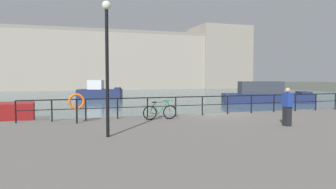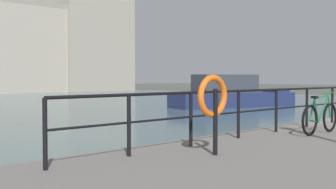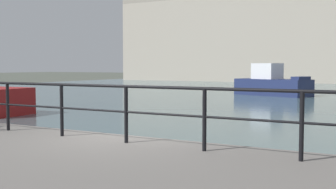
{
  "view_description": "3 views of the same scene",
  "coord_description": "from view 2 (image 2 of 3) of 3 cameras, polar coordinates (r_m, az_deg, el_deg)",
  "views": [
    {
      "loc": [
        -8.27,
        -16.71,
        3.08
      ],
      "look_at": [
        -1.15,
        5.16,
        1.71
      ],
      "focal_mm": 33.37,
      "sensor_mm": 36.0,
      "label": 1
    },
    {
      "loc": [
        -13.8,
        -6.47,
        2.22
      ],
      "look_at": [
        -3.04,
        4.18,
        1.64
      ],
      "focal_mm": 47.02,
      "sensor_mm": 36.0,
      "label": 2
    },
    {
      "loc": [
        5.03,
        -7.24,
        2.3
      ],
      "look_at": [
        -3.05,
        7.33,
        1.19
      ],
      "focal_mm": 45.62,
      "sensor_mm": 36.0,
      "label": 3
    }
  ],
  "objects": [
    {
      "name": "ground_plane",
      "position": [
        15.4,
        19.48,
        -6.22
      ],
      "size": [
        240.0,
        240.0,
        0.0
      ],
      "primitive_type": "plane",
      "color": "#4C5147"
    },
    {
      "name": "moored_blue_motorboat",
      "position": [
        33.67,
        8.19,
        -0.0
      ],
      "size": [
        10.31,
        5.6,
        2.45
      ],
      "rotation": [
        0.0,
        0.0,
        -0.31
      ],
      "color": "navy",
      "rests_on": "water_basin"
    },
    {
      "name": "parked_bicycle",
      "position": [
        11.11,
        19.13,
        -2.85
      ],
      "size": [
        1.77,
        0.09,
        0.98
      ],
      "rotation": [
        0.0,
        0.0,
        -0.0
      ],
      "color": "black",
      "rests_on": "quay_promenade"
    },
    {
      "name": "life_ring_stand",
      "position": [
        7.66,
        5.86,
        -0.57
      ],
      "size": [
        0.75,
        0.16,
        1.4
      ],
      "color": "black",
      "rests_on": "quay_promenade"
    }
  ]
}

